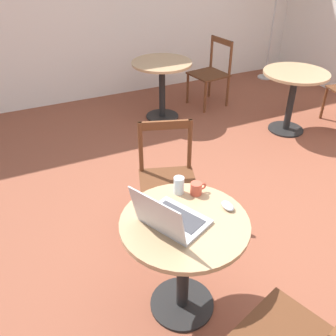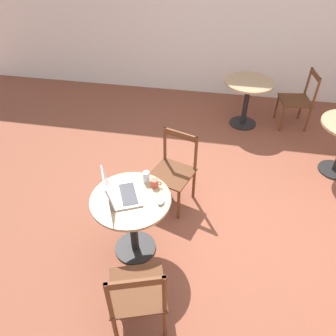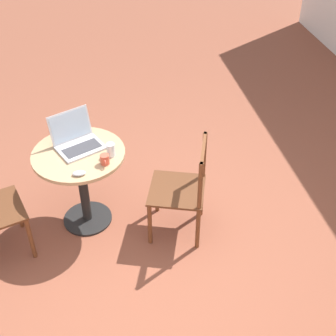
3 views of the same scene
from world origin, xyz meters
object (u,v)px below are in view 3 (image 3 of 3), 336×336
(mug, at_px, (105,160))
(cafe_table_near, at_px, (81,171))
(drinking_glass, at_px, (111,150))
(chair_near_back, at_px, (182,190))
(mouse, at_px, (79,173))
(laptop, at_px, (77,141))

(mug, bearing_deg, cafe_table_near, -132.78)
(cafe_table_near, relative_size, drinking_glass, 6.61)
(cafe_table_near, relative_size, mug, 6.98)
(drinking_glass, bearing_deg, chair_near_back, 72.06)
(cafe_table_near, bearing_deg, drinking_glass, 70.54)
(mouse, bearing_deg, laptop, 179.15)
(laptop, xyz_separation_m, drinking_glass, (0.18, 0.25, 0.00))
(mug, height_order, drinking_glass, drinking_glass)
(laptop, relative_size, mug, 4.21)
(chair_near_back, distance_m, mouse, 0.86)
(cafe_table_near, bearing_deg, mouse, -0.58)
(chair_near_back, distance_m, laptop, 0.94)
(mouse, height_order, mug, mug)
(cafe_table_near, relative_size, chair_near_back, 0.84)
(cafe_table_near, bearing_deg, laptop, 178.32)
(laptop, xyz_separation_m, mouse, (0.38, -0.01, -0.04))
(chair_near_back, xyz_separation_m, mug, (-0.08, -0.60, 0.33))
(cafe_table_near, distance_m, mug, 0.35)
(laptop, xyz_separation_m, mug, (0.28, 0.20, -0.01))
(laptop, bearing_deg, drinking_glass, 54.32)
(chair_near_back, distance_m, drinking_glass, 0.67)
(chair_near_back, height_order, drinking_glass, chair_near_back)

